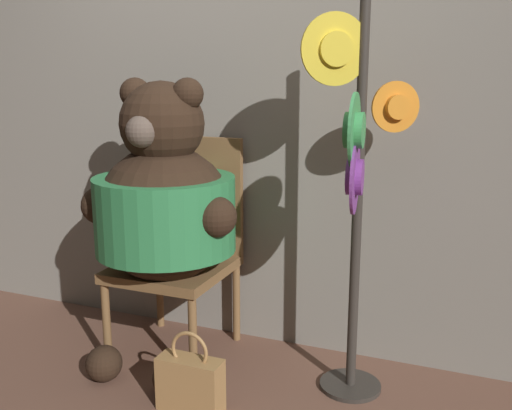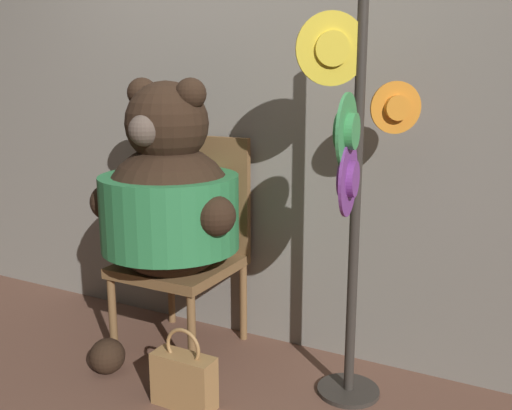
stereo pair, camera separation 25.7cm
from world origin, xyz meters
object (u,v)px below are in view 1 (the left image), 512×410
(teddy_bear, at_px, (164,205))
(handbag_on_ground, at_px, (190,382))
(chair, at_px, (183,242))
(hat_display_rack, at_px, (356,180))

(teddy_bear, xyz_separation_m, handbag_on_ground, (0.31, -0.35, -0.68))
(handbag_on_ground, bearing_deg, chair, 120.97)
(teddy_bear, height_order, handbag_on_ground, teddy_bear)
(hat_display_rack, distance_m, handbag_on_ground, 1.11)
(chair, bearing_deg, hat_display_rack, -11.03)
(hat_display_rack, bearing_deg, teddy_bear, -179.08)
(chair, relative_size, handbag_on_ground, 3.03)
(chair, relative_size, teddy_bear, 0.78)
(teddy_bear, bearing_deg, hat_display_rack, 0.92)
(chair, distance_m, teddy_bear, 0.31)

